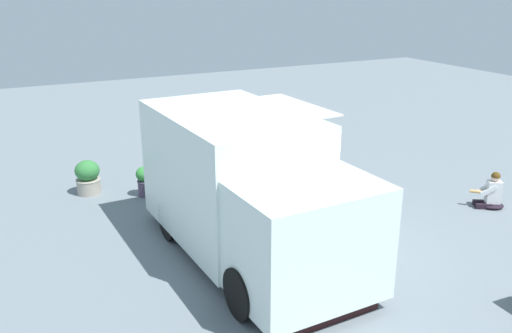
% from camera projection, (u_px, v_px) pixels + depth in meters
% --- Properties ---
extents(ground_plane, '(40.00, 40.00, 0.00)m').
position_uv_depth(ground_plane, '(311.00, 245.00, 10.51)').
color(ground_plane, slate).
extents(food_truck, '(2.98, 5.24, 2.57)m').
position_uv_depth(food_truck, '(247.00, 192.00, 9.80)').
color(food_truck, white).
rests_on(food_truck, ground_plane).
extents(person_customer, '(0.76, 0.65, 0.83)m').
position_uv_depth(person_customer, '(492.00, 194.00, 12.15)').
color(person_customer, black).
rests_on(person_customer, ground_plane).
extents(planter_flowering_near, '(0.42, 0.42, 0.72)m').
position_uv_depth(planter_flowering_near, '(145.00, 180.00, 12.80)').
color(planter_flowering_near, '#51405B').
rests_on(planter_flowering_near, ground_plane).
extents(planter_flowering_far, '(0.58, 0.58, 0.82)m').
position_uv_depth(planter_flowering_far, '(88.00, 177.00, 12.92)').
color(planter_flowering_far, '#A3998A').
rests_on(planter_flowering_far, ground_plane).
extents(planter_flowering_side, '(0.66, 0.66, 0.82)m').
position_uv_depth(planter_flowering_side, '(210.00, 168.00, 13.49)').
color(planter_flowering_side, '#464053').
rests_on(planter_flowering_side, ground_plane).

